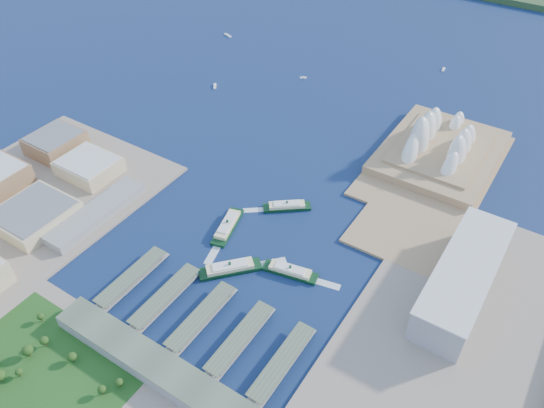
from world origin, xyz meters
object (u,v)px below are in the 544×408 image
Objects in this scene: ferry_b at (287,205)px; toaster_building at (463,279)px; ferry_a at (227,224)px; opera_house at (444,136)px; ferry_d at (290,270)px; ferry_c at (230,267)px.

toaster_building is at bearing 47.61° from ferry_b.
opera_house is at bearing 45.01° from ferry_a.
ferry_d is (52.98, -79.68, 0.18)m from ferry_b.
opera_house reaches higher than ferry_d.
ferry_d is at bearing -101.70° from opera_house.
ferry_a is (-143.26, -245.87, -26.42)m from opera_house.
opera_house is at bearing 114.23° from toaster_building.
toaster_building is at bearing -3.64° from ferry_a.
ferry_c is (-105.35, -293.04, -26.24)m from opera_house.
opera_house is 285.79m from ferry_a.
ferry_a is 0.97× the size of ferry_c.
ferry_b is 108.57m from ferry_c.
opera_house is 215.32m from ferry_b.
ferry_a is 1.13× the size of ferry_b.
ferry_b is (35.59, 61.37, -0.63)m from ferry_a.
ferry_c is (-195.35, -93.04, -14.74)m from toaster_building.
ferry_c is at bearing -109.77° from opera_house.
ferry_c reaches higher than ferry_a.
ferry_a is 90.44m from ferry_d.
ferry_b is at bearing -46.27° from ferry_c.
ferry_d is (88.57, -18.31, -0.45)m from ferry_a.
ferry_b is at bearing -120.27° from opera_house.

